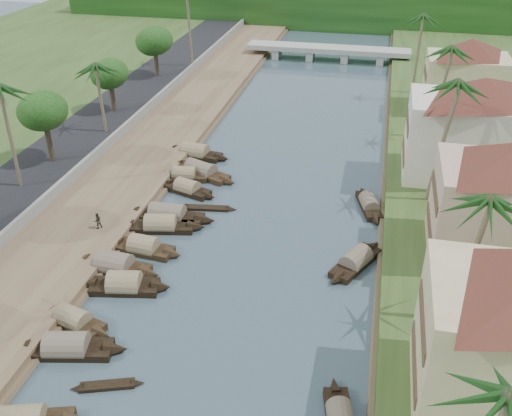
# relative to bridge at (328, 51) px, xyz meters

# --- Properties ---
(ground) EXTENTS (220.00, 220.00, 0.00)m
(ground) POSITION_rel_bridge_xyz_m (-0.00, -72.00, -1.72)
(ground) COLOR #394D56
(ground) RESTS_ON ground
(left_bank) EXTENTS (10.00, 180.00, 0.80)m
(left_bank) POSITION_rel_bridge_xyz_m (-16.00, -52.00, -1.32)
(left_bank) COLOR brown
(left_bank) RESTS_ON ground
(right_bank) EXTENTS (16.00, 180.00, 1.20)m
(right_bank) POSITION_rel_bridge_xyz_m (19.00, -52.00, -1.12)
(right_bank) COLOR #2D441B
(right_bank) RESTS_ON ground
(road) EXTENTS (8.00, 180.00, 1.40)m
(road) POSITION_rel_bridge_xyz_m (-24.50, -52.00, -1.02)
(road) COLOR black
(road) RESTS_ON ground
(retaining_wall) EXTENTS (0.40, 180.00, 1.10)m
(retaining_wall) POSITION_rel_bridge_xyz_m (-20.20, -52.00, -0.37)
(retaining_wall) COLOR slate
(retaining_wall) RESTS_ON left_bank
(treeline) EXTENTS (120.00, 14.00, 8.00)m
(treeline) POSITION_rel_bridge_xyz_m (-0.00, 28.00, 2.28)
(treeline) COLOR #14370F
(treeline) RESTS_ON ground
(bridge) EXTENTS (28.00, 4.00, 2.40)m
(bridge) POSITION_rel_bridge_xyz_m (0.00, 0.00, 0.00)
(bridge) COLOR #9E9F95
(bridge) RESTS_ON ground
(building_mid) EXTENTS (14.11, 14.11, 9.70)m
(building_mid) POSITION_rel_bridge_xyz_m (19.99, -58.00, 4.41)
(building_mid) COLOR tan
(building_mid) RESTS_ON right_bank
(building_far) EXTENTS (15.59, 15.59, 10.20)m
(building_far) POSITION_rel_bridge_xyz_m (18.99, -44.00, 4.66)
(building_far) COLOR #ECE9CD
(building_far) RESTS_ON right_bank
(building_distant) EXTENTS (12.62, 12.62, 9.20)m
(building_distant) POSITION_rel_bridge_xyz_m (19.99, -24.00, 4.16)
(building_distant) COLOR beige
(building_distant) RESTS_ON right_bank
(sampan_3) EXTENTS (8.48, 3.38, 2.23)m
(sampan_3) POSITION_rel_bridge_xyz_m (-9.15, -74.73, -1.31)
(sampan_3) COLOR black
(sampan_3) RESTS_ON ground
(sampan_4) EXTENTS (6.90, 3.25, 1.96)m
(sampan_4) POSITION_rel_bridge_xyz_m (-10.05, -72.16, -1.31)
(sampan_4) COLOR black
(sampan_4) RESTS_ON ground
(sampan_5) EXTENTS (7.51, 3.09, 2.32)m
(sampan_5) POSITION_rel_bridge_xyz_m (-8.19, -67.61, -1.30)
(sampan_5) COLOR black
(sampan_5) RESTS_ON ground
(sampan_6) EXTENTS (8.23, 2.55, 2.40)m
(sampan_6) POSITION_rel_bridge_xyz_m (-10.00, -65.45, -1.30)
(sampan_6) COLOR black
(sampan_6) RESTS_ON ground
(sampan_7) EXTENTS (8.36, 3.19, 2.18)m
(sampan_7) POSITION_rel_bridge_xyz_m (-8.58, -58.81, -1.31)
(sampan_7) COLOR black
(sampan_7) RESTS_ON ground
(sampan_8) EXTENTS (7.19, 2.40, 2.19)m
(sampan_8) POSITION_rel_bridge_xyz_m (-8.69, -62.45, -1.31)
(sampan_8) COLOR black
(sampan_8) RESTS_ON ground
(sampan_9) EXTENTS (9.41, 2.18, 2.35)m
(sampan_9) POSITION_rel_bridge_xyz_m (-8.62, -56.97, -1.30)
(sampan_9) COLOR black
(sampan_9) RESTS_ON ground
(sampan_10) EXTENTS (7.11, 2.16, 1.97)m
(sampan_10) POSITION_rel_bridge_xyz_m (-9.74, -48.76, -1.31)
(sampan_10) COLOR black
(sampan_10) RESTS_ON ground
(sampan_11) EXTENTS (7.01, 3.64, 2.01)m
(sampan_11) POSITION_rel_bridge_xyz_m (-8.48, -51.55, -1.31)
(sampan_11) COLOR black
(sampan_11) RESTS_ON ground
(sampan_12) EXTENTS (9.35, 5.29, 2.24)m
(sampan_12) POSITION_rel_bridge_xyz_m (-8.33, -47.48, -1.31)
(sampan_12) COLOR black
(sampan_12) RESTS_ON ground
(sampan_13) EXTENTS (8.67, 3.07, 2.31)m
(sampan_13) POSITION_rel_bridge_xyz_m (-10.34, -43.10, -1.30)
(sampan_13) COLOR black
(sampan_13) RESTS_ON ground
(sampan_15) EXTENTS (4.91, 7.63, 2.09)m
(sampan_15) POSITION_rel_bridge_xyz_m (8.92, -60.61, -1.31)
(sampan_15) COLOR black
(sampan_15) RESTS_ON ground
(sampan_16) EXTENTS (3.30, 7.38, 1.84)m
(sampan_16) POSITION_rel_bridge_xyz_m (9.54, -50.85, -1.32)
(sampan_16) COLOR black
(sampan_16) RESTS_ON ground
(canoe_1) EXTENTS (4.62, 2.23, 0.75)m
(canoe_1) POSITION_rel_bridge_xyz_m (-5.28, -76.93, -1.62)
(canoe_1) COLOR black
(canoe_1) RESTS_ON ground
(canoe_2) EXTENTS (6.04, 1.67, 0.87)m
(canoe_2) POSITION_rel_bridge_xyz_m (-5.65, -54.39, -1.62)
(canoe_2) COLOR black
(canoe_2) RESTS_ON ground
(palm_0) EXTENTS (3.20, 3.20, 11.41)m
(palm_0) POSITION_rel_bridge_xyz_m (15.00, -83.20, 9.10)
(palm_0) COLOR #73654C
(palm_0) RESTS_ON ground
(palm_1) EXTENTS (3.20, 3.20, 11.06)m
(palm_1) POSITION_rel_bridge_xyz_m (16.00, -67.12, 8.77)
(palm_1) COLOR #73654C
(palm_1) RESTS_ON ground
(palm_2) EXTENTS (3.20, 3.20, 12.97)m
(palm_2) POSITION_rel_bridge_xyz_m (15.00, -50.08, 10.62)
(palm_2) COLOR #73654C
(palm_2) RESTS_ON ground
(palm_3) EXTENTS (3.20, 3.20, 11.95)m
(palm_3) POSITION_rel_bridge_xyz_m (16.00, -34.24, 9.63)
(palm_3) COLOR #73654C
(palm_3) RESTS_ON ground
(palm_6) EXTENTS (3.20, 3.20, 9.49)m
(palm_6) POSITION_rel_bridge_xyz_m (-22.00, -41.41, 7.44)
(palm_6) COLOR #73654C
(palm_6) RESTS_ON ground
(palm_7) EXTENTS (3.20, 3.20, 12.10)m
(palm_7) POSITION_rel_bridge_xyz_m (14.00, -18.18, 9.77)
(palm_7) COLOR #73654C
(palm_7) RESTS_ON ground
(tree_3) EXTENTS (4.79, 4.79, 7.51)m
(tree_3) POSITION_rel_bridge_xyz_m (-24.00, -50.16, 5.12)
(tree_3) COLOR #433626
(tree_3) RESTS_ON ground
(tree_4) EXTENTS (4.39, 4.39, 6.64)m
(tree_4) POSITION_rel_bridge_xyz_m (-24.00, -34.66, 4.42)
(tree_4) COLOR #433626
(tree_4) RESTS_ON ground
(tree_5) EXTENTS (5.03, 5.03, 7.33)m
(tree_5) POSITION_rel_bridge_xyz_m (-24.00, -19.14, 4.86)
(tree_5) COLOR #433626
(tree_5) RESTS_ON ground
(person_far) EXTENTS (0.90, 0.90, 1.47)m
(person_far) POSITION_rel_bridge_xyz_m (-13.55, -60.90, -0.19)
(person_far) COLOR #312E22
(person_far) RESTS_ON left_bank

